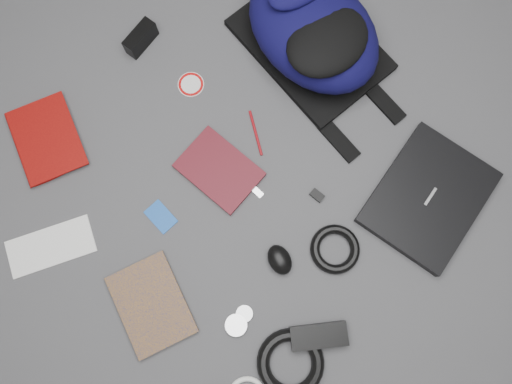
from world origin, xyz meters
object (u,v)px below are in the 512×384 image
textbook_red (17,151)px  dvd_case (219,170)px  power_brick (319,336)px  comic_book (122,319)px  laptop (428,198)px  mouse (280,260)px  backpack (313,30)px  compact_camera (141,38)px

textbook_red → dvd_case: 0.56m
dvd_case → power_brick: (-0.01, -0.51, 0.01)m
dvd_case → comic_book: bearing=-171.5°
laptop → textbook_red: bearing=118.5°
laptop → mouse: size_ratio=4.04×
dvd_case → backpack: bearing=5.6°
compact_camera → dvd_case: bearing=-112.3°
laptop → mouse: mouse is taller
mouse → power_brick: (-0.02, -0.21, -0.00)m
laptop → textbook_red: 1.12m
textbook_red → power_brick: 0.95m
power_brick → backpack: bearing=83.8°
backpack → mouse: bearing=-138.4°
comic_book → mouse: (0.43, -0.08, 0.01)m
dvd_case → mouse: mouse is taller
textbook_red → laptop: bearing=-30.3°
comic_book → compact_camera: size_ratio=2.19×
compact_camera → power_brick: bearing=-112.3°
comic_book → compact_camera: compact_camera is taller
laptop → dvd_case: (-0.44, 0.36, -0.01)m
compact_camera → mouse: 0.74m
comic_book → mouse: size_ratio=2.81×
backpack → laptop: bearing=-95.3°
dvd_case → textbook_red: bearing=125.0°
comic_book → dvd_case: size_ratio=1.09×
power_brick → textbook_red: bearing=142.6°
mouse → textbook_red: bearing=131.1°
textbook_red → comic_book: textbook_red is taller
laptop → mouse: bearing=147.7°
comic_book → dvd_case: comic_book is taller
textbook_red → mouse: (0.46, -0.63, 0.01)m
comic_book → power_brick: 0.51m
backpack → power_brick: 0.81m
comic_book → compact_camera: bearing=62.5°
backpack → dvd_case: bearing=-164.5°
compact_camera → backpack: bearing=-54.4°
textbook_red → compact_camera: (0.45, 0.11, 0.02)m
laptop → dvd_case: laptop is taller
textbook_red → mouse: mouse is taller
comic_book → mouse: bearing=-5.8°
backpack → laptop: size_ratio=1.39×
laptop → compact_camera: 0.91m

